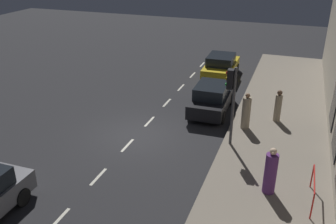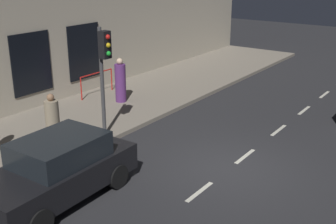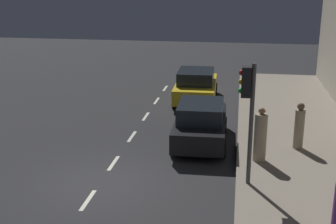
# 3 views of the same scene
# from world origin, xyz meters

# --- Properties ---
(ground_plane) EXTENTS (60.00, 60.00, 0.00)m
(ground_plane) POSITION_xyz_m (0.00, 0.00, 0.00)
(ground_plane) COLOR #28282B
(sidewalk) EXTENTS (4.50, 32.00, 0.15)m
(sidewalk) POSITION_xyz_m (6.25, 0.00, 0.07)
(sidewalk) COLOR gray
(sidewalk) RESTS_ON ground
(building_facade) EXTENTS (0.65, 32.00, 7.48)m
(building_facade) POSITION_xyz_m (8.80, 0.00, 3.73)
(building_facade) COLOR #B2A893
(building_facade) RESTS_ON ground
(lane_centre_line) EXTENTS (0.12, 27.20, 0.01)m
(lane_centre_line) POSITION_xyz_m (0.00, -1.00, 0.00)
(lane_centre_line) COLOR beige
(lane_centre_line) RESTS_ON ground
(traffic_light) EXTENTS (0.47, 0.32, 3.52)m
(traffic_light) POSITION_xyz_m (4.22, 0.49, 2.65)
(traffic_light) COLOR #424244
(traffic_light) RESTS_ON sidewalk
(parked_car_2) EXTENTS (1.96, 4.12, 1.58)m
(parked_car_2) POSITION_xyz_m (2.65, 3.88, 0.79)
(parked_car_2) COLOR black
(parked_car_2) RESTS_ON ground
(pedestrian_0) EXTENTS (0.46, 0.46, 1.79)m
(pedestrian_0) POSITION_xyz_m (4.71, 2.25, 0.97)
(pedestrian_0) COLOR gray
(pedestrian_0) RESTS_ON sidewalk
(pedestrian_1) EXTENTS (0.45, 0.45, 1.78)m
(pedestrian_1) POSITION_xyz_m (6.31, -2.53, 0.96)
(pedestrian_1) COLOR #5B2D70
(pedestrian_1) RESTS_ON sidewalk
(red_railing) EXTENTS (0.05, 1.86, 0.97)m
(red_railing) POSITION_xyz_m (7.73, -2.63, 0.86)
(red_railing) COLOR red
(red_railing) RESTS_ON sidewalk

